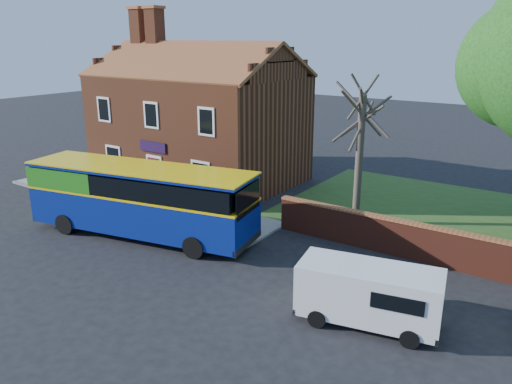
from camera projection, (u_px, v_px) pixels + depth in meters
The scene contains 7 objects.
ground at pixel (146, 271), 19.54m from camera, with size 120.00×120.00×0.00m, color black.
pavement at pixel (134, 200), 27.83m from camera, with size 18.00×3.50×0.12m, color gray.
kerb at pixel (109, 209), 26.45m from camera, with size 18.00×0.15×0.14m, color slate.
shop_building at pixel (199, 126), 31.37m from camera, with size 12.30×8.13×10.50m.
bus at pixel (134, 196), 22.67m from camera, with size 11.04×4.77×3.26m.
van_near at pixel (369, 293), 15.66m from camera, with size 4.68×2.61×1.94m.
bare_tree at pixel (359, 153), 23.55m from camera, with size 2.56×3.05×6.84m.
Camera 1 is at (13.59, -12.19, 8.77)m, focal length 35.00 mm.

